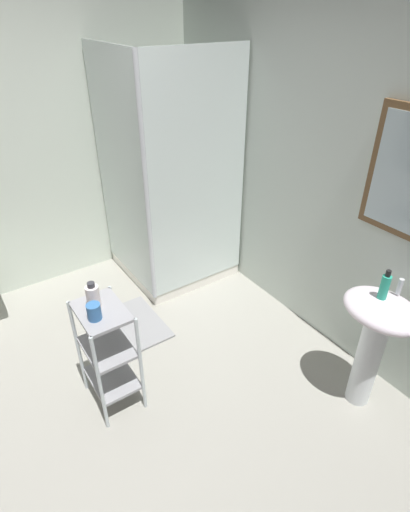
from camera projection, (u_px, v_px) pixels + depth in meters
ground_plane at (98, 433)px, 2.50m from camera, size 4.20×4.20×0.02m
wall_back at (336, 175)px, 2.71m from camera, size 4.20×0.14×2.50m
shower_stall at (168, 231)px, 3.70m from camera, size 0.92×0.92×2.00m
pedestal_sink at (376, 332)px, 2.41m from camera, size 0.46×0.37×0.81m
sink_faucet at (400, 286)px, 2.32m from camera, size 0.03×0.03×0.10m
storage_cart at (107, 349)px, 2.49m from camera, size 0.38×0.28×0.74m
hand_soap_bottle at (385, 286)px, 2.27m from camera, size 0.05×0.05×0.19m
lotion_bottle_white at (93, 296)px, 2.31m from camera, size 0.08×0.08×0.17m
rinse_cup at (94, 312)px, 2.24m from camera, size 0.08×0.08×0.10m
bath_mat at (135, 324)px, 3.32m from camera, size 0.60×0.40×0.02m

